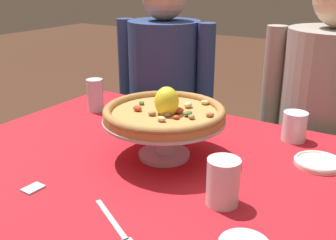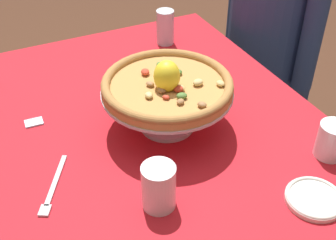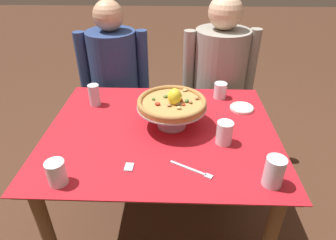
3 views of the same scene
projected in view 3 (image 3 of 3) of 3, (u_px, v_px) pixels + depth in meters
The scene contains 14 objects.
ground_plane at pixel (163, 223), 1.87m from camera, with size 14.00×14.00×0.00m, color #4C2D1E.
dining_table at pixel (161, 146), 1.54m from camera, with size 1.17×0.96×0.73m.
pizza_stand at pixel (172, 111), 1.47m from camera, with size 0.35×0.35×0.12m.
pizza at pixel (172, 102), 1.45m from camera, with size 0.35×0.35×0.10m.
water_glass_front_right at pixel (274, 173), 1.13m from camera, with size 0.08×0.08×0.13m.
water_glass_side_right at pixel (224, 134), 1.37m from camera, with size 0.08×0.08×0.11m.
water_glass_back_right at pixel (220, 91), 1.76m from camera, with size 0.08×0.08×0.09m.
water_glass_back_left at pixel (95, 96), 1.68m from camera, with size 0.06×0.06×0.13m.
water_glass_front_left at pixel (57, 174), 1.14m from camera, with size 0.08×0.08×0.10m.
side_plate at pixel (242, 108), 1.66m from camera, with size 0.13×0.13×0.02m.
dinner_fork at pixel (193, 170), 1.22m from camera, with size 0.18×0.11×0.01m.
sugar_packet at pixel (129, 167), 1.24m from camera, with size 0.05×0.04×0.01m, color silver.
diner_left at pixel (116, 90), 2.17m from camera, with size 0.49×0.38×1.23m.
diner_right at pixel (218, 87), 2.14m from camera, with size 0.53×0.41×1.27m.
Camera 3 is at (0.08, -1.23, 1.56)m, focal length 31.09 mm.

